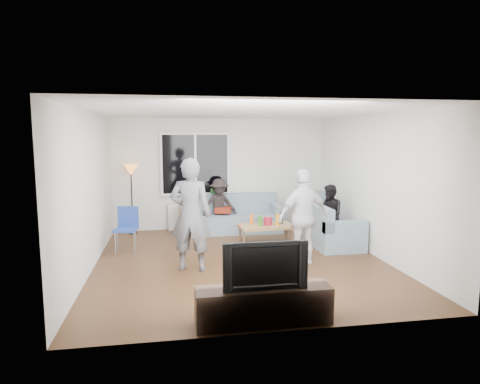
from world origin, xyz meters
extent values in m
cube|color=#56351C|center=(0.00, 0.00, -0.02)|extent=(5.00, 5.50, 0.04)
cube|color=white|center=(0.00, 0.00, 2.62)|extent=(5.00, 5.50, 0.04)
cube|color=silver|center=(0.00, 2.77, 1.30)|extent=(5.00, 0.04, 2.60)
cube|color=silver|center=(0.00, -2.77, 1.30)|extent=(5.00, 0.04, 2.60)
cube|color=silver|center=(-2.52, 0.00, 1.30)|extent=(0.04, 5.50, 2.60)
cube|color=silver|center=(2.52, 0.00, 1.30)|extent=(0.04, 5.50, 2.60)
cube|color=white|center=(-0.60, 2.69, 1.55)|extent=(1.62, 0.06, 1.47)
cube|color=black|center=(-0.60, 2.65, 1.55)|extent=(1.50, 0.02, 1.35)
cube|color=white|center=(-0.60, 2.64, 1.55)|extent=(0.05, 0.03, 1.35)
cube|color=silver|center=(-0.60, 2.65, 0.31)|extent=(1.30, 0.12, 0.62)
imported|color=#28662B|center=(-0.21, 2.62, 0.82)|extent=(0.26, 0.24, 0.40)
imported|color=white|center=(-0.81, 2.62, 0.71)|extent=(0.23, 0.23, 0.19)
cube|color=slate|center=(2.42, 2.27, 0.42)|extent=(0.85, 0.85, 0.85)
cube|color=gold|center=(-0.77, 2.25, 0.51)|extent=(0.46, 0.43, 0.14)
cube|color=maroon|center=(0.00, 2.33, 0.51)|extent=(0.42, 0.38, 0.13)
cube|color=olive|center=(0.72, 1.05, 0.20)|extent=(1.14, 0.67, 0.40)
cylinder|color=maroon|center=(0.75, 1.03, 0.49)|extent=(0.17, 0.17, 0.17)
imported|color=#535358|center=(-0.88, -0.37, 0.93)|extent=(0.77, 0.60, 1.86)
imported|color=silver|center=(1.04, -0.35, 0.82)|extent=(1.03, 0.63, 1.65)
imported|color=black|center=(2.02, 0.90, 0.61)|extent=(0.51, 0.63, 1.22)
imported|color=black|center=(-0.09, 2.30, 0.62)|extent=(0.86, 0.58, 1.23)
cube|color=#34231A|center=(-0.15, -2.50, 0.22)|extent=(1.60, 0.40, 0.44)
imported|color=black|center=(-0.15, -2.50, 0.73)|extent=(0.99, 0.13, 0.57)
cylinder|color=#2E8718|center=(0.57, 0.96, 0.51)|extent=(0.08, 0.08, 0.21)
cylinder|color=black|center=(1.06, 1.14, 0.52)|extent=(0.07, 0.07, 0.24)
cylinder|color=orange|center=(0.92, 0.92, 0.52)|extent=(0.07, 0.07, 0.24)
cylinder|color=orange|center=(0.43, 1.14, 0.51)|extent=(0.07, 0.07, 0.22)
camera|label=1|loc=(-1.22, -7.07, 2.20)|focal=31.23mm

